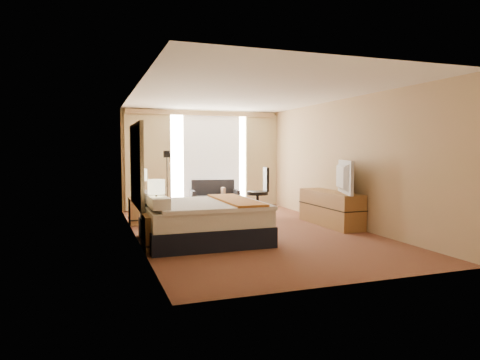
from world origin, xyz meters
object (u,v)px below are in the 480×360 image
object	(u,v)px
nightstand_left	(158,232)
floor_lamp	(167,170)
media_dresser	(330,208)
lamp_left	(156,188)
lamp_right	(140,176)
desk_chair	(260,195)
nightstand_right	(140,211)
loveseat	(214,200)
television	(340,177)
bed	(202,221)

from	to	relation	value
nightstand_left	floor_lamp	distance (m)	3.53
media_dresser	floor_lamp	world-z (taller)	floor_lamp
lamp_left	lamp_right	xyz separation A→B (m)	(0.03, 2.49, 0.05)
desk_chair	lamp_left	distance (m)	3.87
nightstand_left	lamp_left	bearing A→B (deg)	-150.39
nightstand_right	floor_lamp	size ratio (longest dim) A/B	0.36
media_dresser	desk_chair	xyz separation A→B (m)	(-0.93, 1.57, 0.16)
media_dresser	lamp_left	world-z (taller)	lamp_left
media_dresser	lamp_right	distance (m)	4.02
media_dresser	lamp_left	distance (m)	3.92
nightstand_left	loveseat	bearing A→B (deg)	63.07
nightstand_left	lamp_right	bearing A→B (deg)	89.89
media_dresser	loveseat	world-z (taller)	loveseat
nightstand_right	television	size ratio (longest dim) A/B	0.49
loveseat	nightstand_left	bearing A→B (deg)	-109.86
desk_chair	lamp_left	world-z (taller)	desk_chair
loveseat	lamp_right	world-z (taller)	lamp_right
media_dresser	nightstand_left	bearing A→B (deg)	-164.16
bed	lamp_right	size ratio (longest dim) A/B	3.24
nightstand_left	nightstand_right	size ratio (longest dim) A/B	1.00
loveseat	media_dresser	bearing A→B (deg)	-54.78
loveseat	lamp_left	world-z (taller)	lamp_left
nightstand_left	desk_chair	xyz separation A→B (m)	(2.77, 2.62, 0.24)
nightstand_right	television	world-z (taller)	television
nightstand_right	loveseat	size ratio (longest dim) A/B	0.42
bed	desk_chair	xyz separation A→B (m)	(1.96, 2.22, 0.16)
nightstand_left	lamp_left	world-z (taller)	lamp_left
floor_lamp	lamp_right	distance (m)	1.13
media_dresser	loveseat	distance (m)	3.44
media_dresser	desk_chair	bearing A→B (deg)	120.56
lamp_left	nightstand_left	bearing A→B (deg)	29.61
media_dresser	lamp_left	size ratio (longest dim) A/B	3.27
television	nightstand_right	bearing A→B (deg)	84.00
floor_lamp	television	distance (m)	3.99
nightstand_left	television	size ratio (longest dim) A/B	0.49
bed	floor_lamp	bearing A→B (deg)	91.74
floor_lamp	desk_chair	size ratio (longest dim) A/B	1.34
desk_chair	lamp_right	world-z (taller)	lamp_right
nightstand_right	lamp_left	size ratio (longest dim) A/B	1.00
nightstand_right	desk_chair	xyz separation A→B (m)	(2.77, 0.12, 0.24)
nightstand_left	lamp_left	size ratio (longest dim) A/B	1.00
bed	lamp_left	distance (m)	1.12
floor_lamp	lamp_left	xyz separation A→B (m)	(-0.74, -3.37, -0.11)
media_dresser	lamp_left	xyz separation A→B (m)	(-3.72, -1.06, 0.63)
nightstand_left	floor_lamp	bearing A→B (deg)	77.89
loveseat	television	xyz separation A→B (m)	(1.57, -3.44, 0.77)
floor_lamp	lamp_right	xyz separation A→B (m)	(-0.72, -0.87, -0.07)
nightstand_right	lamp_left	xyz separation A→B (m)	(-0.02, -2.51, 0.70)
media_dresser	bed	bearing A→B (deg)	-167.33
lamp_left	nightstand_right	bearing A→B (deg)	89.47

